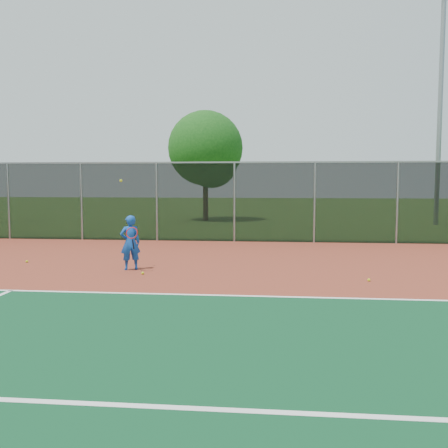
{
  "coord_description": "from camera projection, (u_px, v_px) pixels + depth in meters",
  "views": [
    {
      "loc": [
        -1.5,
        -6.82,
        2.34
      ],
      "look_at": [
        -2.69,
        5.0,
        1.3
      ],
      "focal_mm": 40.0,
      "sensor_mm": 36.0,
      "label": 1
    }
  ],
  "objects": [
    {
      "name": "ground",
      "position": [
        383.0,
        352.0,
        6.82
      ],
      "size": [
        120.0,
        120.0,
        0.0
      ],
      "primitive_type": "plane",
      "color": "#2D5217",
      "rests_on": "ground"
    },
    {
      "name": "court_apron",
      "position": [
        358.0,
        313.0,
        8.8
      ],
      "size": [
        30.0,
        20.0,
        0.02
      ],
      "primitive_type": "cube",
      "color": "maroon",
      "rests_on": "ground"
    },
    {
      "name": "fence_back",
      "position": [
        315.0,
        201.0,
        18.58
      ],
      "size": [
        30.0,
        0.06,
        3.03
      ],
      "color": "black",
      "rests_on": "court_apron"
    },
    {
      "name": "tennis_player",
      "position": [
        130.0,
        242.0,
        12.93
      ],
      "size": [
        0.62,
        0.68,
        2.35
      ],
      "color": "#134CB5",
      "rests_on": "court_apron"
    },
    {
      "name": "practice_ball_0",
      "position": [
        369.0,
        280.0,
        11.48
      ],
      "size": [
        0.07,
        0.07,
        0.07
      ],
      "primitive_type": "sphere",
      "color": "#C3D218",
      "rests_on": "court_apron"
    },
    {
      "name": "practice_ball_2",
      "position": [
        143.0,
        273.0,
        12.32
      ],
      "size": [
        0.07,
        0.07,
        0.07
      ],
      "primitive_type": "sphere",
      "color": "#C3D218",
      "rests_on": "court_apron"
    },
    {
      "name": "practice_ball_4",
      "position": [
        27.0,
        261.0,
        14.11
      ],
      "size": [
        0.07,
        0.07,
        0.07
      ],
      "primitive_type": "sphere",
      "color": "#C3D218",
      "rests_on": "court_apron"
    },
    {
      "name": "floodlight_n",
      "position": [
        441.0,
        94.0,
        25.63
      ],
      "size": [
        0.9,
        0.4,
        11.98
      ],
      "color": "gray",
      "rests_on": "ground"
    },
    {
      "name": "tree_back_left",
      "position": [
        207.0,
        152.0,
        28.8
      ],
      "size": [
        4.34,
        4.34,
        6.37
      ],
      "color": "#382814",
      "rests_on": "ground"
    }
  ]
}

